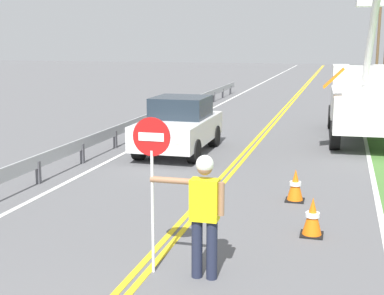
{
  "coord_description": "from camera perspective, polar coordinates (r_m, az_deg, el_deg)",
  "views": [
    {
      "loc": [
        2.75,
        -2.62,
        3.39
      ],
      "look_at": [
        -0.22,
        7.96,
        1.2
      ],
      "focal_mm": 50.27,
      "sensor_mm": 36.0,
      "label": 1
    }
  ],
  "objects": [
    {
      "name": "edge_line_right",
      "position": [
        22.89,
        17.63,
        2.23
      ],
      "size": [
        0.12,
        110.0,
        0.01
      ],
      "primitive_type": "cube",
      "color": "silver",
      "rests_on": "ground"
    },
    {
      "name": "traffic_cone_lead",
      "position": [
        9.76,
        12.66,
        -7.24
      ],
      "size": [
        0.4,
        0.4,
        0.7
      ],
      "color": "orange",
      "rests_on": "ground"
    },
    {
      "name": "stop_sign_paddle",
      "position": [
        7.71,
        -4.28,
        -1.36
      ],
      "size": [
        0.56,
        0.04,
        2.33
      ],
      "color": "silver",
      "rests_on": "ground"
    },
    {
      "name": "oncoming_sedan_nearest",
      "position": [
        16.48,
        -1.36,
        2.34
      ],
      "size": [
        1.94,
        4.12,
        1.7
      ],
      "color": "silver",
      "rests_on": "ground"
    },
    {
      "name": "utility_pole_far",
      "position": [
        60.14,
        19.2,
        11.28
      ],
      "size": [
        1.8,
        0.28,
        7.72
      ],
      "color": "brown",
      "rests_on": "ground"
    },
    {
      "name": "utility_bucket_truck",
      "position": [
        19.98,
        17.87,
        5.05
      ],
      "size": [
        2.67,
        6.89,
        5.37
      ],
      "color": "white",
      "rests_on": "ground"
    },
    {
      "name": "centerline_yellow_right",
      "position": [
        23.03,
        8.87,
        2.68
      ],
      "size": [
        0.11,
        110.0,
        0.01
      ],
      "primitive_type": "cube",
      "color": "yellow",
      "rests_on": "ground"
    },
    {
      "name": "traffic_cone_mid",
      "position": [
        11.74,
        10.9,
        -4.01
      ],
      "size": [
        0.4,
        0.4,
        0.7
      ],
      "color": "orange",
      "rests_on": "ground"
    },
    {
      "name": "guardrail_left_shoulder",
      "position": [
        20.5,
        -4.31,
        3.19
      ],
      "size": [
        0.1,
        32.0,
        0.71
      ],
      "color": "#9EA0A3",
      "rests_on": "ground"
    },
    {
      "name": "edge_line_left",
      "position": [
        23.74,
        -0.01,
        3.07
      ],
      "size": [
        0.12,
        110.0,
        0.01
      ],
      "primitive_type": "cube",
      "color": "silver",
      "rests_on": "ground"
    },
    {
      "name": "centerline_yellow_left",
      "position": [
        23.05,
        8.43,
        2.7
      ],
      "size": [
        0.11,
        110.0,
        0.01
      ],
      "primitive_type": "cube",
      "color": "yellow",
      "rests_on": "ground"
    },
    {
      "name": "flagger_worker",
      "position": [
        7.67,
        1.27,
        -6.52
      ],
      "size": [
        1.09,
        0.25,
        1.83
      ],
      "color": "#1E2338",
      "rests_on": "ground"
    }
  ]
}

